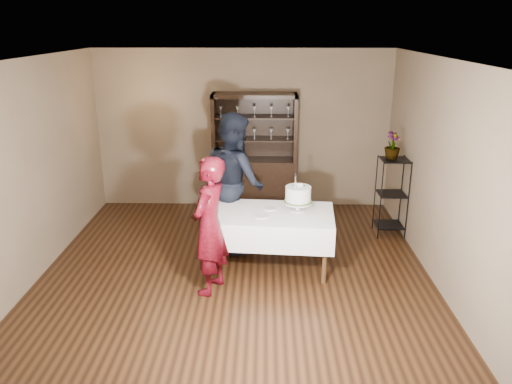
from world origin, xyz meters
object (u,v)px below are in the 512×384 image
china_hutch (255,172)px  cake (298,196)px  cake_table (273,226)px  woman (209,226)px  man (235,181)px  potted_plant (393,145)px  plant_etagere (391,194)px

china_hutch → cake: china_hutch is taller
china_hutch → cake_table: 2.21m
cake_table → cake: size_ratio=3.20×
cake_table → woman: 0.99m
cake_table → man: (-0.52, 0.69, 0.38)m
cake_table → potted_plant: bearing=33.9°
man → potted_plant: bearing=-105.0°
cake_table → woman: size_ratio=0.97×
cake_table → cake: bearing=14.6°
china_hutch → potted_plant: size_ratio=5.03×
cake_table → cake: cake is taller
plant_etagere → man: bearing=-169.0°
plant_etagere → potted_plant: (-0.04, 0.04, 0.74)m
man → plant_etagere: bearing=-106.2°
plant_etagere → cake: (-1.48, -1.06, 0.33)m
woman → man: man is taller
plant_etagere → cake: 1.85m
cake_table → china_hutch: bearing=97.2°
man → cake: 1.04m
cake_table → man: man is taller
potted_plant → woman: bearing=-144.5°
china_hutch → cake_table: size_ratio=1.23×
plant_etagere → woman: bearing=-145.6°
china_hutch → man: (-0.25, -1.51, 0.31)m
woman → man: size_ratio=0.86×
plant_etagere → cake: cake is taller
plant_etagere → china_hutch: bearing=153.2°
cake_table → plant_etagere: bearing=32.4°
china_hutch → potted_plant: (2.04, -1.01, 0.72)m
china_hutch → cake_table: china_hutch is taller
china_hutch → woman: china_hutch is taller
plant_etagere → cake_table: plant_etagere is taller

